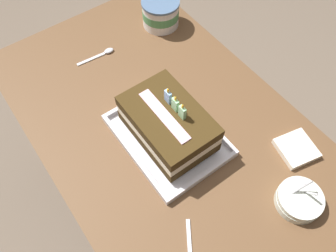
% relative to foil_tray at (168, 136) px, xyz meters
% --- Properties ---
extents(ground_plane, '(8.00, 8.00, 0.00)m').
position_rel_foil_tray_xyz_m(ground_plane, '(-0.03, 0.02, -0.70)').
color(ground_plane, '#6B5B4C').
extents(dining_table, '(1.20, 0.71, 0.70)m').
position_rel_foil_tray_xyz_m(dining_table, '(-0.03, 0.02, -0.11)').
color(dining_table, brown).
rests_on(dining_table, ground_plane).
extents(foil_tray, '(0.33, 0.25, 0.02)m').
position_rel_foil_tray_xyz_m(foil_tray, '(0.00, 0.00, 0.00)').
color(foil_tray, silver).
rests_on(foil_tray, dining_table).
extents(birthday_cake, '(0.26, 0.17, 0.15)m').
position_rel_foil_tray_xyz_m(birthday_cake, '(-0.00, 0.00, 0.07)').
color(birthday_cake, '#3C2B12').
rests_on(birthday_cake, foil_tray).
extents(bowl_stack, '(0.12, 0.12, 0.09)m').
position_rel_foil_tray_xyz_m(bowl_stack, '(0.36, 0.15, 0.01)').
color(bowl_stack, silver).
rests_on(bowl_stack, dining_table).
extents(ice_cream_tub, '(0.13, 0.13, 0.10)m').
position_rel_foil_tray_xyz_m(ice_cream_tub, '(-0.41, 0.27, 0.04)').
color(ice_cream_tub, white).
rests_on(ice_cream_tub, dining_table).
extents(serving_spoon_near_tray, '(0.03, 0.14, 0.01)m').
position_rel_foil_tray_xyz_m(serving_spoon_near_tray, '(-0.40, 0.02, -0.00)').
color(serving_spoon_near_tray, silver).
rests_on(serving_spoon_near_tray, dining_table).
extents(napkin_pile, '(0.12, 0.12, 0.02)m').
position_rel_foil_tray_xyz_m(napkin_pile, '(0.25, 0.27, 0.00)').
color(napkin_pile, silver).
rests_on(napkin_pile, dining_table).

